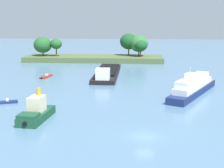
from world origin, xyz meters
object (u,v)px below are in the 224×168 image
object	(u,v)px
small_motorboat	(46,77)
tugboat	(36,112)
white_riverboat	(193,86)
cargo_barge	(107,72)
fishing_skiff	(5,102)

from	to	relation	value
small_motorboat	tugboat	distance (m)	39.38
tugboat	white_riverboat	distance (m)	35.85
cargo_barge	small_motorboat	bearing A→B (deg)	-166.31
fishing_skiff	cargo_barge	world-z (taller)	cargo_barge
small_motorboat	fishing_skiff	xyz separation A→B (m)	(-0.48, -28.35, 0.04)
small_motorboat	fishing_skiff	distance (m)	28.36
small_motorboat	white_riverboat	size ratio (longest dim) A/B	0.26
small_motorboat	cargo_barge	distance (m)	17.51
white_riverboat	fishing_skiff	xyz separation A→B (m)	(-38.63, -10.64, -1.50)
tugboat	small_motorboat	bearing A→B (deg)	102.97
tugboat	cargo_barge	bearing A→B (deg)	79.12
white_riverboat	fishing_skiff	bearing A→B (deg)	-164.60
small_motorboat	cargo_barge	bearing A→B (deg)	13.69
cargo_barge	white_riverboat	bearing A→B (deg)	-45.96
small_motorboat	tugboat	bearing A→B (deg)	-77.03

